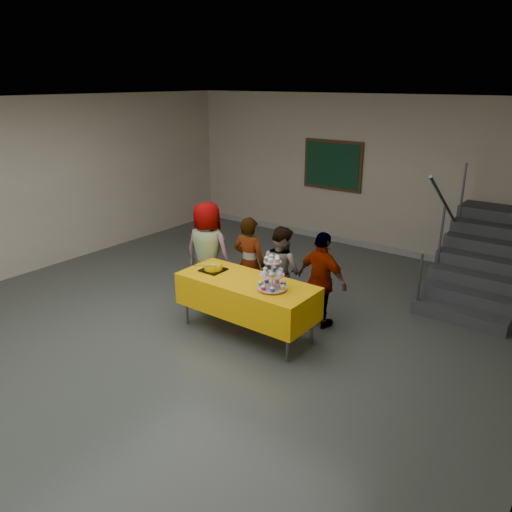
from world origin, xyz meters
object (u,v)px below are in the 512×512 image
at_px(bear_cake, 213,266).
at_px(schoolchild_b, 249,263).
at_px(bake_table, 247,295).
at_px(schoolchild_c, 281,271).
at_px(staircase, 488,262).
at_px(noticeboard, 333,165).
at_px(cupcake_stand, 272,276).
at_px(schoolchild_d, 322,280).
at_px(schoolchild_a, 208,252).

height_order(bear_cake, schoolchild_b, schoolchild_b).
bearing_deg(bake_table, schoolchild_c, 89.18).
xyz_separation_m(bear_cake, schoolchild_c, (0.60, 0.79, -0.17)).
bearing_deg(bear_cake, staircase, 51.11).
xyz_separation_m(bake_table, noticeboard, (-1.12, 4.29, 1.04)).
bearing_deg(bake_table, staircase, 57.53).
distance_m(cupcake_stand, schoolchild_d, 0.90).
relative_size(bake_table, bear_cake, 5.25).
bearing_deg(schoolchild_c, cupcake_stand, 131.43).
bearing_deg(cupcake_stand, schoolchild_b, 141.61).
xyz_separation_m(cupcake_stand, schoolchild_c, (-0.43, 0.84, -0.29)).
relative_size(bear_cake, staircase, 0.15).
xyz_separation_m(cupcake_stand, schoolchild_b, (-0.93, 0.74, -0.25)).
distance_m(bear_cake, schoolchild_a, 0.75).
bearing_deg(bake_table, bear_cake, 179.78).
bearing_deg(staircase, schoolchild_b, -134.14).
distance_m(schoolchild_d, noticeboard, 4.05).
distance_m(cupcake_stand, bear_cake, 1.04).
xyz_separation_m(bake_table, schoolchild_b, (-0.49, 0.69, 0.14)).
bearing_deg(schoolchild_d, bake_table, 57.00).
bearing_deg(schoolchild_c, schoolchild_a, 28.18).
relative_size(cupcake_stand, schoolchild_c, 0.34).
distance_m(bear_cake, schoolchild_b, 0.70).
bearing_deg(staircase, bear_cake, -128.89).
bearing_deg(cupcake_stand, schoolchild_d, 73.98).
bearing_deg(bake_table, schoolchild_a, 156.21).
relative_size(bake_table, schoolchild_a, 1.21).
bearing_deg(schoolchild_c, staircase, -115.08).
height_order(bake_table, noticeboard, noticeboard).
bearing_deg(schoolchild_a, bear_cake, 128.20).
relative_size(bear_cake, schoolchild_b, 0.26).
bearing_deg(schoolchild_b, staircase, -140.86).
relative_size(schoolchild_b, schoolchild_d, 1.03).
distance_m(schoolchild_c, noticeboard, 3.80).
height_order(bear_cake, schoolchild_c, schoolchild_c).
height_order(bear_cake, noticeboard, noticeboard).
height_order(bake_table, schoolchild_a, schoolchild_a).
distance_m(staircase, noticeboard, 3.60).
xyz_separation_m(schoolchild_a, staircase, (3.34, 2.95, -0.29)).
relative_size(schoolchild_a, staircase, 0.65).
relative_size(schoolchild_d, staircase, 0.57).
bearing_deg(schoolchild_a, staircase, -148.29).
height_order(schoolchild_a, schoolchild_d, schoolchild_a).
relative_size(bake_table, schoolchild_d, 1.39).
height_order(bake_table, cupcake_stand, cupcake_stand).
height_order(cupcake_stand, staircase, staircase).
height_order(schoolchild_c, schoolchild_d, schoolchild_d).
relative_size(schoolchild_c, staircase, 0.55).
height_order(schoolchild_d, noticeboard, noticeboard).
xyz_separation_m(cupcake_stand, staircase, (1.76, 3.50, -0.46)).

